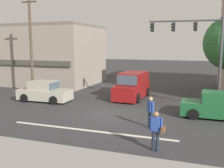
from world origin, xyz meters
name	(u,v)px	position (x,y,z in m)	size (l,w,h in m)	color
ground_plane	(112,114)	(0.00, 0.00, 0.00)	(120.00, 120.00, 0.00)	#333335
lane_marking_stripe	(89,131)	(0.00, -3.50, 0.00)	(9.00, 0.24, 0.01)	silver
building_left_block	(42,55)	(-12.21, 10.44, 3.23)	(12.59, 8.46, 6.46)	gray
utility_pole_near_left	(31,46)	(-8.36, 3.37, 4.26)	(1.40, 0.22, 8.23)	brown
traffic_light_mast	(201,45)	(5.12, 3.47, 4.30)	(4.88, 0.55, 6.20)	#47474C
van_parked_curbside	(132,86)	(-0.05, 5.21, 1.01)	(2.21, 4.68, 2.11)	maroon
sedan_crossing_center	(217,106)	(6.26, 1.17, 0.71)	(4.13, 1.94, 1.58)	#1E6033
sedan_waiting_far	(45,92)	(-6.19, 1.85, 0.71)	(4.12, 1.92, 1.58)	#B7B29E
pedestrian_foreground_with_bag	(156,129)	(3.67, -4.96, 0.95)	(0.67, 0.36, 1.67)	#232838
pedestrian_mid_crossing	(150,110)	(2.86, -2.01, 0.95)	(0.40, 0.46, 1.67)	#232838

